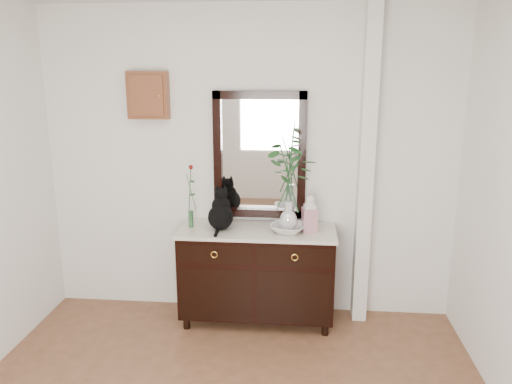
# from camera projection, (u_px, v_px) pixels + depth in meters

# --- Properties ---
(wall_back) EXTENTS (3.60, 0.04, 2.70)m
(wall_back) POSITION_uv_depth(u_px,v_px,m) (248.00, 165.00, 4.35)
(wall_back) COLOR silver
(wall_back) RESTS_ON ground
(pilaster) EXTENTS (0.12, 0.20, 2.70)m
(pilaster) POSITION_uv_depth(u_px,v_px,m) (366.00, 169.00, 4.18)
(pilaster) COLOR silver
(pilaster) RESTS_ON ground
(sideboard) EXTENTS (1.33, 0.52, 0.82)m
(sideboard) POSITION_uv_depth(u_px,v_px,m) (257.00, 271.00, 4.31)
(sideboard) COLOR black
(sideboard) RESTS_ON ground
(wall_mirror) EXTENTS (0.80, 0.06, 1.10)m
(wall_mirror) POSITION_uv_depth(u_px,v_px,m) (260.00, 156.00, 4.30)
(wall_mirror) COLOR black
(wall_mirror) RESTS_ON wall_back
(key_cabinet) EXTENTS (0.35, 0.10, 0.40)m
(key_cabinet) POSITION_uv_depth(u_px,v_px,m) (148.00, 95.00, 4.24)
(key_cabinet) COLOR brown
(key_cabinet) RESTS_ON wall_back
(cat) EXTENTS (0.26, 0.31, 0.35)m
(cat) POSITION_uv_depth(u_px,v_px,m) (220.00, 209.00, 4.19)
(cat) COLOR black
(cat) RESTS_ON sideboard
(lotus_bowl) EXTENTS (0.34, 0.34, 0.07)m
(lotus_bowl) POSITION_uv_depth(u_px,v_px,m) (288.00, 228.00, 4.13)
(lotus_bowl) COLOR silver
(lotus_bowl) RESTS_ON sideboard
(vase_branches) EXTENTS (0.47, 0.47, 0.86)m
(vase_branches) POSITION_uv_depth(u_px,v_px,m) (289.00, 179.00, 4.03)
(vase_branches) COLOR silver
(vase_branches) RESTS_ON lotus_bowl
(bud_vase_rose) EXTENTS (0.08, 0.08, 0.55)m
(bud_vase_rose) POSITION_uv_depth(u_px,v_px,m) (190.00, 196.00, 4.21)
(bud_vase_rose) COLOR #2D5C33
(bud_vase_rose) RESTS_ON sideboard
(ginger_jar) EXTENTS (0.14, 0.14, 0.32)m
(ginger_jar) POSITION_uv_depth(u_px,v_px,m) (310.00, 213.00, 4.13)
(ginger_jar) COLOR silver
(ginger_jar) RESTS_ON sideboard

